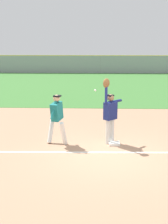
# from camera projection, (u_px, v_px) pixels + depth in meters

# --- Properties ---
(ground_plane) EXTENTS (77.74, 77.74, 0.00)m
(ground_plane) POSITION_uv_depth(u_px,v_px,m) (109.00, 155.00, 9.92)
(ground_plane) COLOR tan
(outfield_grass) EXTENTS (44.36, 18.63, 0.01)m
(outfield_grass) POSITION_uv_depth(u_px,v_px,m) (101.00, 85.00, 25.73)
(outfield_grass) COLOR #3D7533
(outfield_grass) RESTS_ON ground_plane
(first_base) EXTENTS (0.38, 0.38, 0.08)m
(first_base) POSITION_uv_depth(u_px,v_px,m) (114.00, 143.00, 10.87)
(first_base) COLOR white
(first_base) RESTS_ON ground_plane
(fielder) EXTENTS (0.72, 0.70, 2.28)m
(fielder) POSITION_uv_depth(u_px,v_px,m) (110.00, 112.00, 10.80)
(fielder) COLOR silver
(fielder) RESTS_ON ground_plane
(runner) EXTENTS (0.76, 0.82, 1.72)m
(runner) POSITION_uv_depth(u_px,v_px,m) (57.00, 116.00, 10.75)
(runner) COLOR white
(runner) RESTS_ON ground_plane
(baseball) EXTENTS (0.07, 0.07, 0.07)m
(baseball) POSITION_uv_depth(u_px,v_px,m) (95.00, 90.00, 11.06)
(baseball) COLOR white
(outfield_fence) EXTENTS (44.44, 0.08, 1.96)m
(outfield_fence) POSITION_uv_depth(u_px,v_px,m) (100.00, 64.00, 34.60)
(outfield_fence) COLOR #93999E
(outfield_fence) RESTS_ON ground_plane
(parked_car_red) EXTENTS (4.45, 2.22, 1.25)m
(parked_car_red) POSITION_uv_depth(u_px,v_px,m) (33.00, 65.00, 38.02)
(parked_car_red) COLOR #B21E1E
(parked_car_red) RESTS_ON ground_plane
(parked_car_silver) EXTENTS (4.45, 2.22, 1.25)m
(parked_car_silver) POSITION_uv_depth(u_px,v_px,m) (83.00, 65.00, 37.78)
(parked_car_silver) COLOR #B7B7BC
(parked_car_silver) RESTS_ON ground_plane
(parked_car_tan) EXTENTS (4.49, 2.30, 1.25)m
(parked_car_tan) POSITION_uv_depth(u_px,v_px,m) (138.00, 65.00, 37.84)
(parked_car_tan) COLOR tan
(parked_car_tan) RESTS_ON ground_plane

